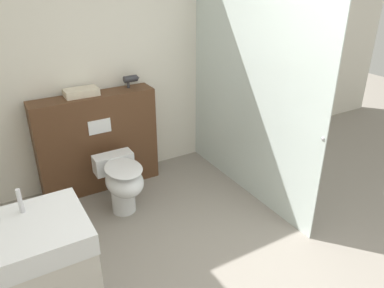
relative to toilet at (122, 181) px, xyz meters
name	(u,v)px	position (x,y,z in m)	size (l,w,h in m)	color
wall_back	(127,60)	(0.42, 0.76, 0.92)	(8.00, 0.06, 2.50)	silver
partition_panel	(98,142)	(-0.03, 0.57, 0.17)	(1.20, 0.27, 1.01)	#51331E
shower_glass	(248,99)	(1.23, -0.23, 0.65)	(0.04, 1.92, 1.96)	silver
toilet	(122,181)	(0.00, 0.00, 0.00)	(0.37, 0.58, 0.52)	white
hair_drier	(131,79)	(0.39, 0.60, 0.76)	(0.17, 0.07, 0.12)	#2D2D33
folded_towel	(81,92)	(-0.12, 0.59, 0.71)	(0.31, 0.18, 0.07)	beige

